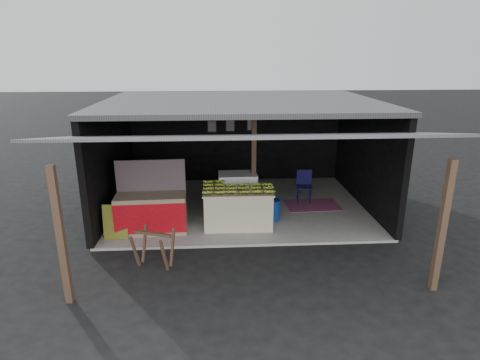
{
  "coord_description": "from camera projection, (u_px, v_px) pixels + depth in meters",
  "views": [
    {
      "loc": [
        -0.67,
        -8.18,
        4.18
      ],
      "look_at": [
        -0.08,
        1.57,
        1.1
      ],
      "focal_mm": 30.0,
      "sensor_mm": 36.0,
      "label": 1
    }
  ],
  "objects": [
    {
      "name": "banana_table",
      "position": [
        238.0,
        207.0,
        9.97
      ],
      "size": [
        1.73,
        1.08,
        0.95
      ],
      "rotation": [
        0.0,
        0.0,
        -0.02
      ],
      "color": "beige",
      "rests_on": "concrete_slab"
    },
    {
      "name": "concrete_slab",
      "position": [
        241.0,
        206.0,
        11.45
      ],
      "size": [
        7.0,
        5.0,
        0.06
      ],
      "primitive_type": "cube",
      "color": "gray",
      "rests_on": "ground"
    },
    {
      "name": "sawhorse",
      "position": [
        154.0,
        245.0,
        8.09
      ],
      "size": [
        0.87,
        0.86,
        0.77
      ],
      "rotation": [
        0.0,
        0.0,
        -0.33
      ],
      "color": "#4D3426",
      "rests_on": "ground"
    },
    {
      "name": "magenta_rug",
      "position": [
        312.0,
        205.0,
        11.41
      ],
      "size": [
        1.54,
        1.07,
        0.01
      ],
      "primitive_type": "cube",
      "rotation": [
        0.0,
        0.0,
        0.04
      ],
      "color": "maroon",
      "rests_on": "concrete_slab"
    },
    {
      "name": "water_barrel",
      "position": [
        273.0,
        210.0,
        10.35
      ],
      "size": [
        0.35,
        0.35,
        0.51
      ],
      "primitive_type": "cylinder",
      "color": "navy",
      "rests_on": "concrete_slab"
    },
    {
      "name": "white_crate",
      "position": [
        238.0,
        193.0,
        10.7
      ],
      "size": [
        1.01,
        0.7,
        1.11
      ],
      "rotation": [
        0.0,
        0.0,
        0.01
      ],
      "color": "white",
      "rests_on": "concrete_slab"
    },
    {
      "name": "neighbor_stall",
      "position": [
        152.0,
        211.0,
        9.62
      ],
      "size": [
        1.69,
        0.81,
        1.71
      ],
      "rotation": [
        0.0,
        0.0,
        0.04
      ],
      "color": "#998466",
      "rests_on": "concrete_slab"
    },
    {
      "name": "ground",
      "position": [
        248.0,
        247.0,
        9.08
      ],
      "size": [
        80.0,
        80.0,
        0.0
      ],
      "primitive_type": "plane",
      "color": "black",
      "rests_on": "ground"
    },
    {
      "name": "green_signboard",
      "position": [
        115.0,
        222.0,
        9.24
      ],
      "size": [
        0.55,
        0.14,
        0.83
      ],
      "primitive_type": "cube",
      "rotation": [
        -0.13,
        0.0,
        0.0
      ],
      "color": "black",
      "rests_on": "concrete_slab"
    },
    {
      "name": "picture_frames",
      "position": [
        231.0,
        126.0,
        13.15
      ],
      "size": [
        1.62,
        0.04,
        0.46
      ],
      "color": "black",
      "rests_on": "shophouse"
    },
    {
      "name": "plastic_chair",
      "position": [
        304.0,
        183.0,
        11.61
      ],
      "size": [
        0.49,
        0.49,
        0.92
      ],
      "rotation": [
        0.0,
        0.0,
        -0.15
      ],
      "color": "#0C0A3A",
      "rests_on": "concrete_slab"
    },
    {
      "name": "banana_pile",
      "position": [
        238.0,
        186.0,
        9.8
      ],
      "size": [
        1.6,
        0.98,
        0.19
      ],
      "primitive_type": null,
      "rotation": [
        0.0,
        0.0,
        -0.02
      ],
      "color": "gold",
      "rests_on": "banana_table"
    },
    {
      "name": "shophouse",
      "position": [
        240.0,
        132.0,
        11.13
      ],
      "size": [
        7.4,
        7.29,
        3.02
      ],
      "color": "black",
      "rests_on": "ground"
    }
  ]
}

